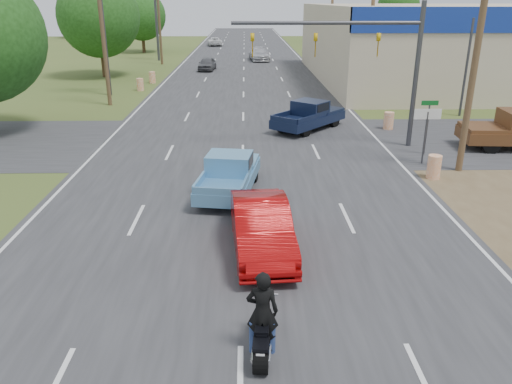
{
  "coord_description": "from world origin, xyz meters",
  "views": [
    {
      "loc": [
        0.14,
        -7.6,
        7.02
      ],
      "look_at": [
        0.46,
        7.2,
        1.3
      ],
      "focal_mm": 35.0,
      "sensor_mm": 36.0,
      "label": 1
    }
  ],
  "objects_px": {
    "navy_pickup": "(310,115)",
    "distant_car_white": "(215,42)",
    "rider": "(262,316)",
    "motorcycle": "(262,336)",
    "distant_car_grey": "(207,64)",
    "blue_pickup": "(230,173)",
    "red_convertible": "(262,228)",
    "distant_car_silver": "(259,54)"
  },
  "relations": [
    {
      "from": "motorcycle",
      "to": "distant_car_white",
      "type": "distance_m",
      "value": 75.98
    },
    {
      "from": "distant_car_silver",
      "to": "distant_car_white",
      "type": "xyz_separation_m",
      "value": [
        -6.64,
        21.36,
        -0.12
      ]
    },
    {
      "from": "rider",
      "to": "distant_car_silver",
      "type": "bearing_deg",
      "value": -86.83
    },
    {
      "from": "rider",
      "to": "navy_pickup",
      "type": "relative_size",
      "value": 0.37
    },
    {
      "from": "blue_pickup",
      "to": "distant_car_grey",
      "type": "relative_size",
      "value": 1.24
    },
    {
      "from": "motorcycle",
      "to": "rider",
      "type": "height_order",
      "value": "rider"
    },
    {
      "from": "motorcycle",
      "to": "navy_pickup",
      "type": "relative_size",
      "value": 0.41
    },
    {
      "from": "blue_pickup",
      "to": "distant_car_white",
      "type": "relative_size",
      "value": 1.04
    },
    {
      "from": "motorcycle",
      "to": "navy_pickup",
      "type": "bearing_deg",
      "value": 84.83
    },
    {
      "from": "navy_pickup",
      "to": "distant_car_grey",
      "type": "relative_size",
      "value": 1.26
    },
    {
      "from": "red_convertible",
      "to": "rider",
      "type": "bearing_deg",
      "value": -95.91
    },
    {
      "from": "blue_pickup",
      "to": "navy_pickup",
      "type": "height_order",
      "value": "navy_pickup"
    },
    {
      "from": "rider",
      "to": "blue_pickup",
      "type": "distance_m",
      "value": 9.58
    },
    {
      "from": "navy_pickup",
      "to": "distant_car_white",
      "type": "height_order",
      "value": "navy_pickup"
    },
    {
      "from": "motorcycle",
      "to": "blue_pickup",
      "type": "distance_m",
      "value": 9.63
    },
    {
      "from": "blue_pickup",
      "to": "distant_car_silver",
      "type": "relative_size",
      "value": 0.92
    },
    {
      "from": "motorcycle",
      "to": "distant_car_white",
      "type": "height_order",
      "value": "distant_car_white"
    },
    {
      "from": "motorcycle",
      "to": "blue_pickup",
      "type": "height_order",
      "value": "blue_pickup"
    },
    {
      "from": "distant_car_grey",
      "to": "navy_pickup",
      "type": "bearing_deg",
      "value": -68.5
    },
    {
      "from": "blue_pickup",
      "to": "navy_pickup",
      "type": "distance_m",
      "value": 10.95
    },
    {
      "from": "motorcycle",
      "to": "distant_car_grey",
      "type": "distance_m",
      "value": 45.64
    },
    {
      "from": "red_convertible",
      "to": "navy_pickup",
      "type": "xyz_separation_m",
      "value": [
        3.27,
        14.99,
        0.07
      ]
    },
    {
      "from": "navy_pickup",
      "to": "rider",
      "type": "bearing_deg",
      "value": -58.87
    },
    {
      "from": "distant_car_grey",
      "to": "distant_car_white",
      "type": "xyz_separation_m",
      "value": [
        -0.9,
        30.37,
        -0.02
      ]
    },
    {
      "from": "motorcycle",
      "to": "blue_pickup",
      "type": "xyz_separation_m",
      "value": [
        -0.94,
        9.58,
        0.33
      ]
    },
    {
      "from": "distant_car_silver",
      "to": "distant_car_white",
      "type": "distance_m",
      "value": 22.37
    },
    {
      "from": "red_convertible",
      "to": "distant_car_white",
      "type": "xyz_separation_m",
      "value": [
        -5.35,
        71.16,
        -0.11
      ]
    },
    {
      "from": "red_convertible",
      "to": "rider",
      "type": "relative_size",
      "value": 2.52
    },
    {
      "from": "rider",
      "to": "distant_car_grey",
      "type": "xyz_separation_m",
      "value": [
        -4.32,
        45.39,
        -0.25
      ]
    },
    {
      "from": "rider",
      "to": "navy_pickup",
      "type": "distance_m",
      "value": 19.88
    },
    {
      "from": "rider",
      "to": "distant_car_white",
      "type": "xyz_separation_m",
      "value": [
        -5.22,
        75.76,
        -0.26
      ]
    },
    {
      "from": "blue_pickup",
      "to": "navy_pickup",
      "type": "relative_size",
      "value": 0.98
    },
    {
      "from": "navy_pickup",
      "to": "distant_car_silver",
      "type": "distance_m",
      "value": 34.87
    },
    {
      "from": "blue_pickup",
      "to": "rider",
      "type": "bearing_deg",
      "value": -75.24
    },
    {
      "from": "distant_car_grey",
      "to": "rider",
      "type": "bearing_deg",
      "value": -79.73
    },
    {
      "from": "navy_pickup",
      "to": "distant_car_white",
      "type": "bearing_deg",
      "value": 139.7
    },
    {
      "from": "red_convertible",
      "to": "navy_pickup",
      "type": "bearing_deg",
      "value": 73.4
    },
    {
      "from": "rider",
      "to": "distant_car_grey",
      "type": "relative_size",
      "value": 0.46
    },
    {
      "from": "red_convertible",
      "to": "rider",
      "type": "height_order",
      "value": "rider"
    },
    {
      "from": "navy_pickup",
      "to": "distant_car_white",
      "type": "relative_size",
      "value": 1.05
    },
    {
      "from": "distant_car_grey",
      "to": "distant_car_silver",
      "type": "height_order",
      "value": "distant_car_silver"
    },
    {
      "from": "red_convertible",
      "to": "distant_car_silver",
      "type": "relative_size",
      "value": 0.87
    }
  ]
}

